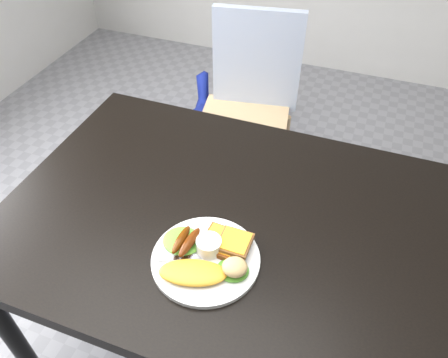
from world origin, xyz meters
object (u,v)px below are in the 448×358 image
Objects in this scene: dining_chair at (243,126)px; plate at (206,259)px; person at (212,61)px; dining_table at (239,223)px.

plate reaches higher than dining_chair.
person is at bearing 110.49° from plate.
person is 6.17× the size of plate.
person is at bearing -160.64° from dining_chair.
dining_chair is at bearing -167.49° from person.
dining_chair is 0.98m from plate.
dining_table is 4.83× the size of plate.
dining_chair is at bearing 107.25° from dining_table.
dining_table is 0.84m from dining_chair.
person is (-0.35, 0.70, 0.04)m from dining_table.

